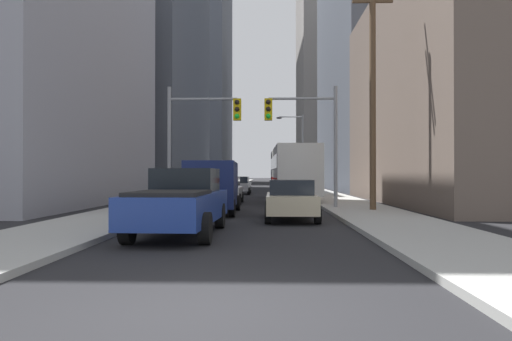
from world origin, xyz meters
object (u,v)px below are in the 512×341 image
Objects in this scene: pickup_truck_blue at (181,202)px; sedan_silver at (239,185)px; cargo_van_navy at (213,184)px; traffic_signal_near_left at (200,127)px; traffic_signal_near_right at (305,127)px; city_bus at (292,171)px; sedan_white at (226,190)px; sedan_beige at (291,200)px.

pickup_truck_blue is 26.58m from sedan_silver.
pickup_truck_blue is 1.04× the size of cargo_van_navy.
sedan_silver is (-0.06, 19.47, -0.52)m from cargo_van_navy.
traffic_signal_near_right is at bearing -0.00° from traffic_signal_near_left.
city_bus is 2.75× the size of sedan_white.
sedan_beige is 0.70× the size of traffic_signal_near_right.
traffic_signal_near_left is 5.08m from traffic_signal_near_right.
sedan_white is at bearing -141.80° from city_bus.
sedan_beige is 22.63m from sedan_silver.
sedan_beige is 6.09m from traffic_signal_near_right.
sedan_white is at bearing 108.94° from sedan_beige.
sedan_beige and sedan_silver have the same top height.
sedan_silver is at bearing 103.79° from traffic_signal_near_right.
sedan_beige is at bearing -100.36° from traffic_signal_near_right.
city_bus reaches higher than sedan_white.
traffic_signal_near_right is at bearing -47.78° from sedan_white.
sedan_white is 7.15m from traffic_signal_near_right.
pickup_truck_blue is at bearing -85.03° from traffic_signal_near_left.
traffic_signal_near_right reaches higher than sedan_white.
sedan_silver is at bearing 113.53° from city_bus.
cargo_van_navy is 19.48m from sedan_silver.
sedan_beige and sedan_white have the same top height.
traffic_signal_near_left is (-0.83, -17.33, 3.26)m from sedan_silver.
traffic_signal_near_right is (4.19, 2.15, 2.74)m from cargo_van_navy.
city_bus reaches higher than sedan_silver.
cargo_van_navy is 1.24× the size of sedan_silver.
pickup_truck_blue reaches higher than sedan_beige.
traffic_signal_near_left is at bearing -121.75° from city_bus.
traffic_signal_near_right is (4.27, -4.71, 3.26)m from sedan_white.
sedan_white is at bearing 89.99° from pickup_truck_blue.
pickup_truck_blue is at bearing -114.80° from traffic_signal_near_right.
city_bus is 2.19× the size of cargo_van_navy.
cargo_van_navy is 5.45m from traffic_signal_near_right.
traffic_signal_near_right is (0.17, -7.94, 2.10)m from city_bus.
cargo_van_navy reaches higher than sedan_beige.
sedan_beige is at bearing -93.33° from city_bus.
city_bus is at bearing 86.67° from sedan_beige.
cargo_van_navy reaches higher than sedan_white.
city_bus is 2.74× the size of sedan_beige.
cargo_van_navy is at bearing 89.31° from pickup_truck_blue.
sedan_beige is (-0.76, -13.00, -1.16)m from city_bus.
traffic_signal_near_right is at bearing 65.20° from pickup_truck_blue.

